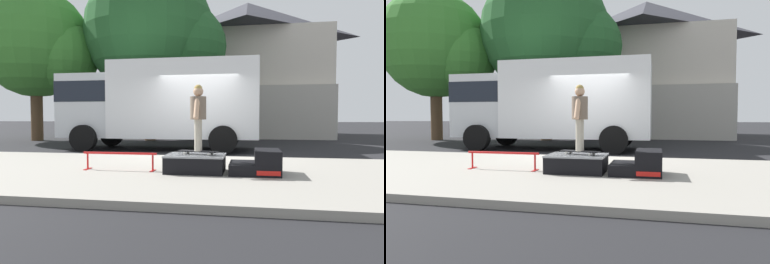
{
  "view_description": "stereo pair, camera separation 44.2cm",
  "coord_description": "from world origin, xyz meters",
  "views": [
    {
      "loc": [
        1.62,
        -9.43,
        1.17
      ],
      "look_at": [
        0.27,
        -1.65,
        0.81
      ],
      "focal_mm": 31.42,
      "sensor_mm": 36.0,
      "label": 1
    },
    {
      "loc": [
        2.05,
        -9.34,
        1.17
      ],
      "look_at": [
        0.27,
        -1.65,
        0.81
      ],
      "focal_mm": 31.42,
      "sensor_mm": 36.0,
      "label": 2
    }
  ],
  "objects": [
    {
      "name": "street_tree_neighbour",
      "position": [
        -8.46,
        5.59,
        4.61
      ],
      "size": [
        5.78,
        5.25,
        7.39
      ],
      "color": "brown",
      "rests_on": "ground"
    },
    {
      "name": "kicker_ramp",
      "position": [
        1.79,
        -3.15,
        0.31
      ],
      "size": [
        0.92,
        0.86,
        0.45
      ],
      "color": "black",
      "rests_on": "sidewalk_slab"
    },
    {
      "name": "skater_kid",
      "position": [
        0.64,
        -3.12,
        1.26
      ],
      "size": [
        0.31,
        0.65,
        1.26
      ],
      "color": "#B7AD99",
      "rests_on": "skateboard"
    },
    {
      "name": "street_tree_main",
      "position": [
        -2.92,
        6.67,
        5.14
      ],
      "size": [
        6.92,
        6.29,
        8.47
      ],
      "color": "brown",
      "rests_on": "ground"
    },
    {
      "name": "ground_plane",
      "position": [
        0.0,
        0.0,
        0.0
      ],
      "size": [
        140.0,
        140.0,
        0.0
      ],
      "primitive_type": "plane",
      "color": "black"
    },
    {
      "name": "house_behind",
      "position": [
        1.4,
        12.4,
        4.24
      ],
      "size": [
        9.54,
        8.22,
        8.4
      ],
      "color": "beige",
      "rests_on": "ground"
    },
    {
      "name": "skate_box",
      "position": [
        0.6,
        -3.15,
        0.3
      ],
      "size": [
        1.11,
        0.84,
        0.33
      ],
      "color": "black",
      "rests_on": "sidewalk_slab"
    },
    {
      "name": "grind_rail",
      "position": [
        -0.91,
        -3.19,
        0.39
      ],
      "size": [
        1.51,
        0.28,
        0.35
      ],
      "color": "red",
      "rests_on": "sidewalk_slab"
    },
    {
      "name": "sidewalk_slab",
      "position": [
        0.0,
        -3.0,
        0.06
      ],
      "size": [
        50.0,
        5.0,
        0.12
      ],
      "primitive_type": "cube",
      "color": "gray",
      "rests_on": "ground"
    },
    {
      "name": "box_truck",
      "position": [
        -1.58,
        2.2,
        1.7
      ],
      "size": [
        6.91,
        2.63,
        3.05
      ],
      "color": "white",
      "rests_on": "ground"
    },
    {
      "name": "skateboard",
      "position": [
        0.64,
        -3.12,
        0.51
      ],
      "size": [
        0.81,
        0.38,
        0.07
      ],
      "color": "black",
      "rests_on": "skate_box"
    }
  ]
}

